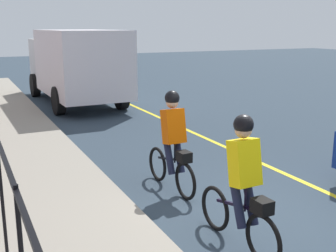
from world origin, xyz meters
TOP-DOWN VIEW (x-y plane):
  - ground_plane at (0.00, 0.00)m, footprint 80.00×80.00m
  - cyclist_lead at (1.59, 0.84)m, footprint 1.71×0.37m
  - cyclist_follow at (-0.63, 0.94)m, footprint 1.71×0.37m
  - box_truck_background at (11.22, 0.16)m, footprint 6.75×2.64m

SIDE VIEW (x-z plane):
  - ground_plane at x=0.00m, z-range 0.00..0.00m
  - cyclist_lead at x=1.59m, z-range 0.00..1.82m
  - cyclist_follow at x=-0.63m, z-range 0.00..1.82m
  - box_truck_background at x=11.22m, z-range 0.16..2.94m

